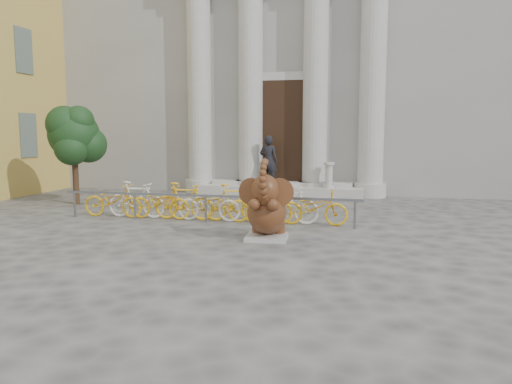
% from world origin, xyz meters
% --- Properties ---
extents(ground, '(80.00, 80.00, 0.00)m').
position_xyz_m(ground, '(0.00, 0.00, 0.00)').
color(ground, '#474442').
rests_on(ground, ground).
extents(classical_building, '(22.00, 10.70, 12.00)m').
position_xyz_m(classical_building, '(0.00, 14.93, 5.98)').
color(classical_building, gray).
rests_on(classical_building, ground).
extents(entrance_steps, '(6.00, 1.20, 0.36)m').
position_xyz_m(entrance_steps, '(0.00, 9.40, 0.18)').
color(entrance_steps, '#A8A59E').
rests_on(entrance_steps, ground).
extents(elephant_statue, '(1.19, 1.35, 1.78)m').
position_xyz_m(elephant_statue, '(1.00, 2.03, 0.65)').
color(elephant_statue, '#A8A59E').
rests_on(elephant_statue, ground).
extents(bike_rack, '(8.00, 0.53, 1.00)m').
position_xyz_m(bike_rack, '(-0.95, 3.94, 0.50)').
color(bike_rack, slate).
rests_on(bike_rack, ground).
extents(tree, '(1.82, 1.66, 3.15)m').
position_xyz_m(tree, '(-6.04, 5.84, 2.20)').
color(tree, '#332114').
rests_on(tree, ground).
extents(pedestrian, '(0.71, 0.51, 1.84)m').
position_xyz_m(pedestrian, '(-0.41, 9.25, 1.28)').
color(pedestrian, black).
rests_on(pedestrian, entrance_steps).
extents(balustrade_post, '(0.37, 0.37, 0.91)m').
position_xyz_m(balustrade_post, '(1.79, 9.10, 0.78)').
color(balustrade_post, '#A8A59E').
rests_on(balustrade_post, entrance_steps).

